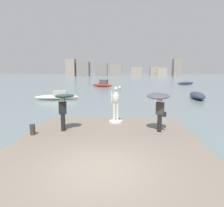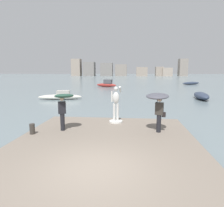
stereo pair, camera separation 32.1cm
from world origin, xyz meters
TOP-DOWN VIEW (x-y plane):
  - ground_plane at (0.00, 40.00)m, footprint 400.00×400.00m
  - pier at (0.00, 1.93)m, footprint 8.00×9.86m
  - statue_white_figure at (0.21, 5.74)m, footprint 0.78×0.95m
  - onlooker_left at (-2.29, 3.89)m, footprint 1.23×1.24m
  - onlooker_right at (2.39, 4.06)m, footprint 1.38×1.39m
  - mooring_bollard at (-3.61, 3.11)m, footprint 0.25×0.25m
  - boat_near at (-7.40, 17.55)m, footprint 5.33×2.27m
  - boat_mid at (15.97, 46.58)m, footprint 5.20×3.56m
  - boat_far at (-4.22, 37.28)m, footprint 4.70×2.48m
  - boat_leftward at (9.57, 19.47)m, footprint 1.86×4.89m
  - distant_skyline at (-4.32, 133.17)m, footprint 77.98×10.14m

SIDE VIEW (x-z plane):
  - ground_plane at x=0.00m, z-range 0.00..0.00m
  - pier at x=0.00m, z-range 0.00..0.40m
  - boat_mid at x=15.97m, z-range 0.00..0.72m
  - boat_near at x=-7.40m, z-range -0.15..0.92m
  - boat_leftward at x=9.57m, z-range 0.00..0.84m
  - boat_far at x=-4.22m, z-range -0.22..1.38m
  - mooring_bollard at x=-3.61m, z-range 0.40..0.90m
  - statue_white_figure at x=0.21m, z-range 0.24..2.37m
  - onlooker_left at x=-2.29m, z-range 0.91..2.82m
  - onlooker_right at x=2.39m, z-range 0.96..2.92m
  - distant_skyline at x=-4.32m, z-range -1.31..10.33m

